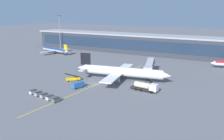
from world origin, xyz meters
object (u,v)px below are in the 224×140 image
fuel_tanker (146,87)px  belt_loader (73,78)px  baggage_cart_1 (39,94)px  baggage_cart_2 (44,96)px  crew_van (78,85)px  baggage_cart_0 (33,92)px  baggage_cart_4 (56,100)px  main_airliner (121,72)px  commuter_jet_near (55,50)px  baggage_cart_3 (50,98)px

fuel_tanker → belt_loader: (-32.51, -1.73, -0.76)m
baggage_cart_1 → baggage_cart_2: (3.15, -0.55, 0.00)m
crew_van → baggage_cart_0: 16.92m
fuel_tanker → crew_van: fuel_tanker is taller
fuel_tanker → baggage_cart_1: (-31.81, -22.71, -0.96)m
baggage_cart_0 → baggage_cart_4: bearing=-9.9°
main_airliner → crew_van: size_ratio=7.81×
fuel_tanker → baggage_cart_4: bearing=-132.5°
main_airliner → baggage_cart_4: 34.36m
baggage_cart_0 → baggage_cart_2: size_ratio=1.00×
baggage_cart_0 → baggage_cart_4: same height
main_airliner → belt_loader: size_ratio=7.15×
baggage_cart_0 → commuter_jet_near: commuter_jet_near is taller
fuel_tanker → baggage_cart_0: fuel_tanker is taller
fuel_tanker → baggage_cart_3: bearing=-137.0°
baggage_cart_0 → commuter_jet_near: size_ratio=0.10×
fuel_tanker → baggage_cart_3: (-25.51, -23.81, -0.96)m
fuel_tanker → baggage_cart_1: size_ratio=3.82×
baggage_cart_0 → baggage_cart_3: 9.60m
fuel_tanker → baggage_cart_4: fuel_tanker is taller
crew_van → commuter_jet_near: bearing=137.6°
fuel_tanker → baggage_cart_2: bearing=-140.9°
main_airliner → fuel_tanker: size_ratio=3.83×
baggage_cart_3 → belt_loader: bearing=107.6°
baggage_cart_3 → baggage_cart_4: bearing=-9.9°
fuel_tanker → commuter_jet_near: bearing=151.4°
fuel_tanker → baggage_cart_2: (-28.66, -23.26, -0.96)m
commuter_jet_near → baggage_cart_3: bearing=-49.8°
baggage_cart_0 → baggage_cart_2: 6.40m
baggage_cart_1 → baggage_cart_3: bearing=-9.9°
main_airliner → fuel_tanker: 17.32m
main_airliner → baggage_cart_2: bearing=-113.5°
baggage_cart_1 → baggage_cart_3: size_ratio=1.00×
fuel_tanker → baggage_cart_0: size_ratio=3.82×
commuter_jet_near → baggage_cart_1: bearing=-52.5°
fuel_tanker → crew_van: bearing=-160.7°
fuel_tanker → main_airliner: bearing=148.5°
baggage_cart_0 → baggage_cart_2: same height
baggage_cart_3 → baggage_cart_4: 3.20m
belt_loader → baggage_cart_0: bearing=-96.9°
main_airliner → crew_van: 20.49m
belt_loader → baggage_cart_1: bearing=-88.1°
main_airliner → fuel_tanker: bearing=-31.5°
baggage_cart_0 → baggage_cart_4: (12.61, -2.20, 0.00)m
baggage_cart_4 → fuel_tanker: bearing=47.5°
baggage_cart_0 → baggage_cart_3: same height
baggage_cart_2 → commuter_jet_near: 89.08m
belt_loader → baggage_cart_1: size_ratio=2.05×
fuel_tanker → baggage_cart_4: (-22.35, -24.36, -0.96)m
fuel_tanker → commuter_jet_near: (-84.61, 46.04, 0.80)m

